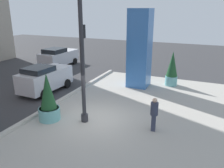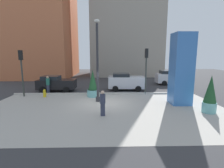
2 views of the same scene
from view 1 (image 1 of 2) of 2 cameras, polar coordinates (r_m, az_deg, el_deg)
name	(u,v)px [view 1 (image 1 of 2)]	position (r m, az deg, el deg)	size (l,w,h in m)	color
ground_plane	(37,106)	(14.58, -18.08, -5.21)	(60.00, 60.00, 0.00)	#38383A
plaza_pavement	(132,125)	(11.75, 4.92, -10.18)	(18.00, 10.00, 0.02)	#ADA89E
curb_strip	(49,107)	(14.01, -15.38, -5.56)	(18.00, 0.24, 0.16)	#B7B2A8
lamp_post	(82,60)	(11.08, -7.40, 6.03)	(0.44, 0.44, 6.70)	#2D2D33
art_pillar_blue	(140,49)	(16.85, 6.86, 8.62)	(1.50, 1.50, 5.59)	#3870BC
potted_plant_mid_plaza	(48,100)	(12.26, -15.52, -3.83)	(1.10, 1.10, 2.54)	#6BB2B2
potted_plant_near_left	(172,69)	(17.77, 14.64, 3.53)	(0.91, 0.91, 2.59)	#6BB2B2
traffic_light_far_side	(83,46)	(16.38, -7.19, 9.21)	(0.28, 0.42, 4.52)	#333833
car_passing_lane	(45,78)	(16.64, -16.28, 1.39)	(4.04, 2.10, 1.89)	silver
car_curb_east	(59,57)	(23.81, -13.08, 6.57)	(4.33, 2.22, 1.87)	silver
pedestrian_by_curb	(154,113)	(11.04, 10.40, -7.02)	(0.41, 0.41, 1.67)	#33384C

